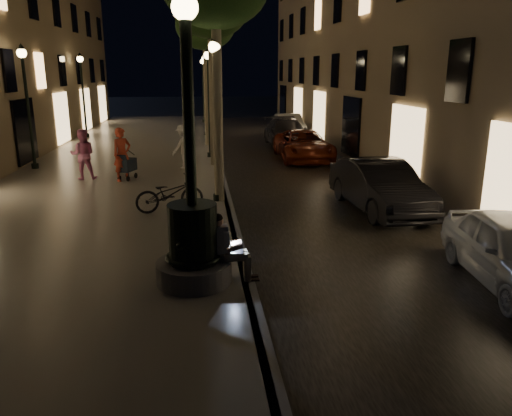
{
  "coord_description": "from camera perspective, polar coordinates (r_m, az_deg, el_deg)",
  "views": [
    {
      "loc": [
        -0.86,
        -6.71,
        4.01
      ],
      "look_at": [
        0.28,
        3.0,
        1.31
      ],
      "focal_mm": 35.0,
      "sensor_mm": 36.0,
      "label": 1
    }
  ],
  "objects": [
    {
      "name": "lamp_curb_c",
      "position": [
        30.72,
        -5.82,
        13.92
      ],
      "size": [
        0.36,
        0.36,
        4.81
      ],
      "color": "black",
      "rests_on": "promenade"
    },
    {
      "name": "fountain_lamppost",
      "position": [
        9.15,
        -7.25,
        -2.51
      ],
      "size": [
        1.4,
        1.4,
        5.21
      ],
      "color": "#59595B",
      "rests_on": "promenade"
    },
    {
      "name": "lamp_curb_b",
      "position": [
        22.73,
        -5.43,
        13.42
      ],
      "size": [
        0.36,
        0.36,
        4.81
      ],
      "color": "black",
      "rests_on": "promenade"
    },
    {
      "name": "lamp_left_b",
      "position": [
        21.73,
        -24.78,
        12.02
      ],
      "size": [
        0.36,
        0.36,
        4.81
      ],
      "color": "black",
      "rests_on": "promenade"
    },
    {
      "name": "lamp_left_c",
      "position": [
        31.41,
        -19.24,
        13.2
      ],
      "size": [
        0.36,
        0.36,
        4.81
      ],
      "color": "black",
      "rests_on": "promenade"
    },
    {
      "name": "seated_man_laptop",
      "position": [
        9.26,
        -3.39,
        -4.25
      ],
      "size": [
        0.94,
        0.32,
        1.31
      ],
      "color": "tan",
      "rests_on": "promenade"
    },
    {
      "name": "lamp_curb_a",
      "position": [
        14.74,
        -4.61,
        12.37
      ],
      "size": [
        0.36,
        0.36,
        4.81
      ],
      "color": "black",
      "rests_on": "promenade"
    },
    {
      "name": "promenade",
      "position": [
        22.28,
        -14.74,
        4.82
      ],
      "size": [
        8.0,
        45.0,
        0.2
      ],
      "primitive_type": "cube",
      "color": "slate",
      "rests_on": "ground"
    },
    {
      "name": "car_fifth",
      "position": [
        32.01,
        3.8,
        9.44
      ],
      "size": [
        1.51,
        4.17,
        1.37
      ],
      "primitive_type": "imported",
      "rotation": [
        0.0,
        0.0,
        0.01
      ],
      "color": "#A4A49F",
      "rests_on": "ground"
    },
    {
      "name": "stroller",
      "position": [
        18.58,
        -14.56,
        4.76
      ],
      "size": [
        0.67,
        1.03,
        1.05
      ],
      "rotation": [
        0.0,
        0.0,
        -0.37
      ],
      "color": "black",
      "rests_on": "promenade"
    },
    {
      "name": "car_rear",
      "position": [
        27.58,
        3.54,
        8.58
      ],
      "size": [
        2.07,
        5.04,
        1.46
      ],
      "primitive_type": "imported",
      "rotation": [
        0.0,
        0.0,
        0.01
      ],
      "color": "#323137",
      "rests_on": "ground"
    },
    {
      "name": "pedestrian_white",
      "position": [
        20.39,
        -8.22,
        6.99
      ],
      "size": [
        1.28,
        1.22,
        1.74
      ],
      "primitive_type": "imported",
      "rotation": [
        0.0,
        0.0,
        3.83
      ],
      "color": "silver",
      "rests_on": "promenade"
    },
    {
      "name": "tree_third",
      "position": [
        26.8,
        -5.82,
        19.92
      ],
      "size": [
        3.0,
        3.0,
        7.2
      ],
      "color": "#6B604C",
      "rests_on": "promenade"
    },
    {
      "name": "car_second",
      "position": [
        15.04,
        13.96,
        2.45
      ],
      "size": [
        1.9,
        4.64,
        1.49
      ],
      "primitive_type": "imported",
      "rotation": [
        0.0,
        0.0,
        0.07
      ],
      "color": "black",
      "rests_on": "ground"
    },
    {
      "name": "curb_strip",
      "position": [
        22.07,
        -4.37,
        5.19
      ],
      "size": [
        0.25,
        45.0,
        0.2
      ],
      "primitive_type": "cube",
      "color": "#59595B",
      "rests_on": "ground"
    },
    {
      "name": "pedestrian_red",
      "position": [
        18.34,
        -15.05,
        5.92
      ],
      "size": [
        0.82,
        0.77,
        1.89
      ],
      "primitive_type": "imported",
      "rotation": [
        0.0,
        0.0,
        0.63
      ],
      "color": "#B23823",
      "rests_on": "promenade"
    },
    {
      "name": "bicycle",
      "position": [
        14.08,
        -9.84,
        1.62
      ],
      "size": [
        2.02,
        1.17,
        1.0
      ],
      "primitive_type": "imported",
      "rotation": [
        0.0,
        0.0,
        1.85
      ],
      "color": "black",
      "rests_on": "promenade"
    },
    {
      "name": "cobble_lane",
      "position": [
        22.41,
        3.35,
        5.13
      ],
      "size": [
        6.0,
        45.0,
        0.02
      ],
      "primitive_type": "cube",
      "color": "black",
      "rests_on": "ground"
    },
    {
      "name": "car_third",
      "position": [
        23.29,
        5.47,
        7.14
      ],
      "size": [
        2.29,
        4.89,
        1.35
      ],
      "primitive_type": "imported",
      "rotation": [
        0.0,
        0.0,
        -0.01
      ],
      "color": "maroon",
      "rests_on": "ground"
    },
    {
      "name": "pedestrian_pink",
      "position": [
        19.03,
        -19.18,
        5.8
      ],
      "size": [
        0.95,
        0.78,
        1.81
      ],
      "primitive_type": "imported",
      "rotation": [
        0.0,
        0.0,
        3.26
      ],
      "color": "pink",
      "rests_on": "promenade"
    },
    {
      "name": "lamp_curb_d",
      "position": [
        38.72,
        -6.05,
        14.21
      ],
      "size": [
        0.36,
        0.36,
        4.81
      ],
      "color": "black",
      "rests_on": "promenade"
    },
    {
      "name": "ground",
      "position": [
        22.09,
        -4.37,
        4.93
      ],
      "size": [
        120.0,
        120.0,
        0.0
      ],
      "primitive_type": "plane",
      "color": "black",
      "rests_on": "ground"
    },
    {
      "name": "tree_far",
      "position": [
        32.8,
        -5.9,
        19.6
      ],
      "size": [
        3.0,
        3.0,
        7.5
      ],
      "color": "#6B604C",
      "rests_on": "promenade"
    },
    {
      "name": "tree_second",
      "position": [
        20.85,
        -5.21,
        21.78
      ],
      "size": [
        3.0,
        3.0,
        7.4
      ],
      "color": "#6B604C",
      "rests_on": "promenade"
    }
  ]
}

